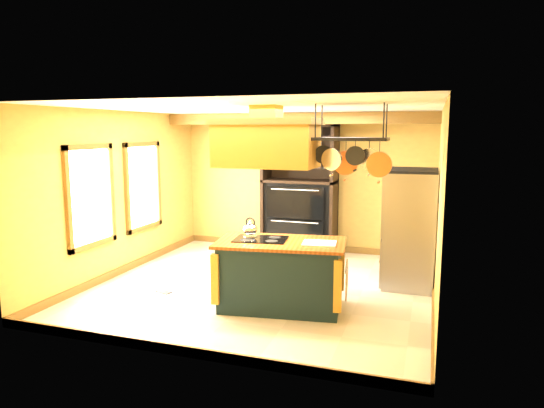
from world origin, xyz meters
The scene contains 15 objects.
floor centered at (0.00, 0.00, 0.00)m, with size 5.00×5.00×0.00m, color beige.
ceiling centered at (0.00, 0.00, 2.70)m, with size 5.00×5.00×0.00m, color white.
wall_back centered at (0.00, 2.50, 1.35)m, with size 5.00×0.02×2.70m, color gold.
wall_front centered at (0.00, -2.50, 1.35)m, with size 5.00×0.02×2.70m, color gold.
wall_left centered at (-2.50, 0.00, 1.35)m, with size 0.02×5.00×2.70m, color gold.
wall_right centered at (2.50, 0.00, 1.35)m, with size 0.02×5.00×2.70m, color gold.
ceiling_beam centered at (0.00, 1.70, 2.59)m, with size 5.00×0.15×0.20m, color olive.
window_near centered at (-2.47, -0.80, 1.40)m, with size 0.06×1.06×1.56m.
window_far centered at (-2.47, 0.60, 1.40)m, with size 0.06×1.06×1.56m.
kitchen_island centered at (0.52, -0.78, 0.47)m, with size 1.81×1.17×1.11m.
range_hood centered at (0.32, -0.78, 2.24)m, with size 1.38×0.78×0.80m.
pot_rack centered at (1.43, -0.78, 2.15)m, with size 1.00×0.45×0.88m.
refrigerator centered at (2.10, 0.76, 0.86)m, with size 0.77×0.90×1.77m.
hutch centered at (-0.03, 2.23, 0.95)m, with size 1.42×0.64×2.51m.
floor_register centered at (-1.33, -0.73, 0.01)m, with size 0.28×0.12×0.01m, color black.
Camera 1 is at (2.39, -6.79, 2.38)m, focal length 32.00 mm.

